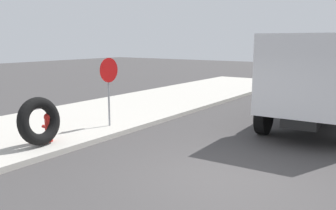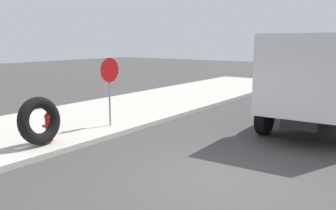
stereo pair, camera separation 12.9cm
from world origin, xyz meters
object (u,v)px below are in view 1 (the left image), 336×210
object	(u,v)px
loose_tire	(39,121)
dump_truck_gray	(323,78)
stop_sign	(109,79)
fire_hydrant	(49,126)

from	to	relation	value
loose_tire	dump_truck_gray	size ratio (longest dim) A/B	0.18
loose_tire	dump_truck_gray	world-z (taller)	dump_truck_gray
loose_tire	stop_sign	size ratio (longest dim) A/B	0.58
dump_truck_gray	stop_sign	bearing A→B (deg)	130.67
fire_hydrant	loose_tire	distance (m)	0.42
loose_tire	stop_sign	world-z (taller)	stop_sign
stop_sign	dump_truck_gray	distance (m)	6.99
fire_hydrant	loose_tire	world-z (taller)	loose_tire
loose_tire	stop_sign	distance (m)	2.70
stop_sign	dump_truck_gray	world-z (taller)	dump_truck_gray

